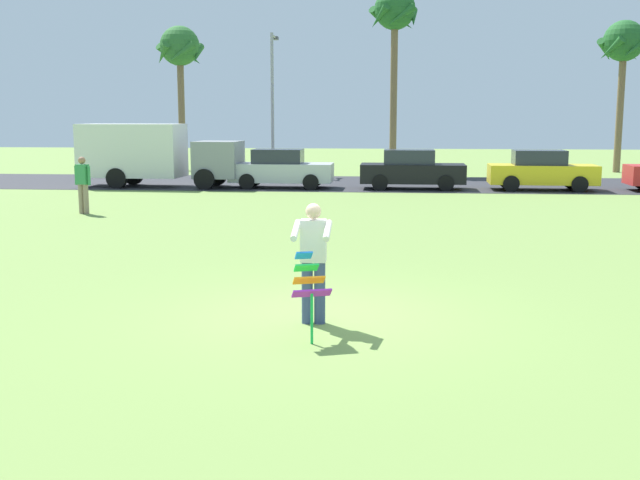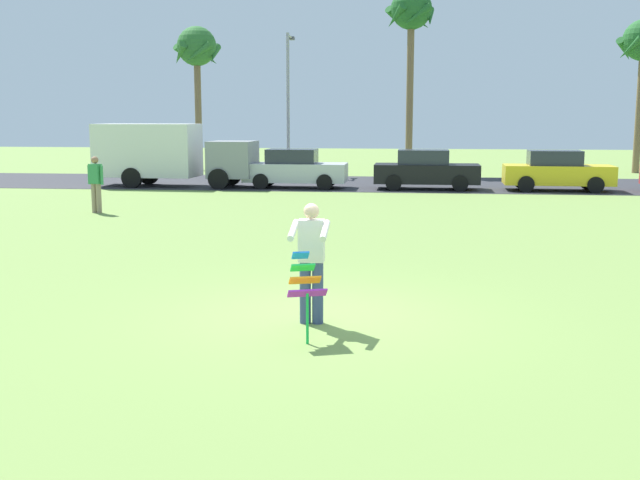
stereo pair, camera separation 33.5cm
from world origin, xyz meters
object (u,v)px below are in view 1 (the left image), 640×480
object	(u,v)px
streetlight_pole	(273,95)
person_walker_near	(83,183)
parked_car_silver	(281,169)
kite_held	(309,283)
palm_tree_right_near	(395,18)
parked_car_yellow	(541,171)
palm_tree_left_near	(180,52)
person_kite_flyer	(313,258)
parked_car_black	(412,170)
parked_truck_grey_van	(151,153)
palm_tree_centre_far	(624,47)

from	to	relation	value
streetlight_pole	person_walker_near	world-z (taller)	streetlight_pole
parked_car_silver	person_walker_near	distance (m)	10.17
kite_held	palm_tree_right_near	world-z (taller)	palm_tree_right_near
parked_car_silver	parked_car_yellow	world-z (taller)	same
streetlight_pole	palm_tree_left_near	bearing A→B (deg)	154.70
person_kite_flyer	parked_car_silver	world-z (taller)	person_kite_flyer
parked_car_yellow	palm_tree_right_near	xyz separation A→B (m)	(-5.93, 9.37, 7.13)
parked_car_silver	palm_tree_right_near	world-z (taller)	palm_tree_right_near
parked_car_silver	parked_car_black	bearing A→B (deg)	-0.00
parked_truck_grey_van	parked_car_silver	xyz separation A→B (m)	(5.45, 0.00, -0.64)
palm_tree_left_near	streetlight_pole	size ratio (longest dim) A/B	1.10
kite_held	parked_truck_grey_van	world-z (taller)	parked_truck_grey_van
parked_truck_grey_van	person_walker_near	xyz separation A→B (m)	(0.69, -8.99, -0.48)
palm_tree_left_near	kite_held	bearing A→B (deg)	-71.87
parked_car_black	person_walker_near	size ratio (longest dim) A/B	2.43
kite_held	parked_car_silver	distance (m)	22.01
palm_tree_right_near	palm_tree_centre_far	bearing A→B (deg)	5.96
parked_car_silver	palm_tree_centre_far	xyz separation A→B (m)	(16.39, 10.60, 5.69)
kite_held	parked_truck_grey_van	xyz separation A→B (m)	(-8.96, 21.73, 0.64)
kite_held	streetlight_pole	bearing A→B (deg)	99.68
parked_truck_grey_van	palm_tree_right_near	world-z (taller)	palm_tree_right_near
person_kite_flyer	parked_car_black	xyz separation A→B (m)	(1.89, 20.88, -0.18)
person_kite_flyer	streetlight_pole	size ratio (longest dim) A/B	0.25
parked_car_black	palm_tree_centre_far	world-z (taller)	palm_tree_centre_far
person_kite_flyer	palm_tree_centre_far	xyz separation A→B (m)	(12.91, 31.48, 5.51)
streetlight_pole	parked_car_black	bearing A→B (deg)	-46.86
person_kite_flyer	parked_truck_grey_van	size ratio (longest dim) A/B	0.26
kite_held	streetlight_pole	xyz separation A→B (m)	(-4.94, 28.98, 3.22)
palm_tree_left_near	streetlight_pole	bearing A→B (deg)	-25.30
kite_held	palm_tree_centre_far	bearing A→B (deg)	68.27
parked_truck_grey_van	streetlight_pole	xyz separation A→B (m)	(4.02, 7.26, 2.59)
kite_held	parked_car_black	distance (m)	21.81
palm_tree_right_near	streetlight_pole	distance (m)	7.48
parked_truck_grey_van	palm_tree_right_near	bearing A→B (deg)	43.01
parked_car_black	streetlight_pole	size ratio (longest dim) A/B	0.60
palm_tree_right_near	palm_tree_centre_far	world-z (taller)	palm_tree_right_near
person_kite_flyer	person_walker_near	size ratio (longest dim) A/B	1.00
palm_tree_right_near	person_kite_flyer	bearing A→B (deg)	-92.10
palm_tree_centre_far	parked_truck_grey_van	bearing A→B (deg)	-154.11
kite_held	parked_car_yellow	distance (m)	22.83
parked_car_silver	palm_tree_right_near	bearing A→B (deg)	63.89
kite_held	person_walker_near	bearing A→B (deg)	122.99
palm_tree_left_near	palm_tree_centre_far	xyz separation A→B (m)	(23.20, 0.80, 0.12)
parked_car_black	streetlight_pole	bearing A→B (deg)	133.14
kite_held	person_walker_near	xyz separation A→B (m)	(-8.27, 12.74, 0.16)
parked_truck_grey_van	streetlight_pole	bearing A→B (deg)	61.01
parked_truck_grey_van	parked_car_black	size ratio (longest dim) A/B	1.61
person_kite_flyer	palm_tree_left_near	xyz separation A→B (m)	(-10.30, 30.68, 5.39)
streetlight_pole	person_walker_near	distance (m)	16.86
person_kite_flyer	parked_car_silver	bearing A→B (deg)	99.47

